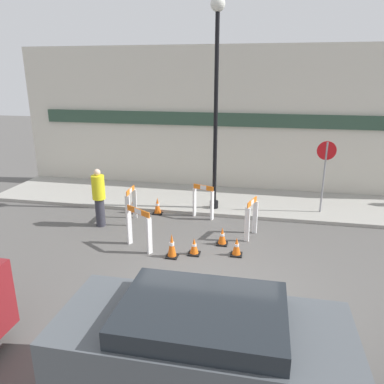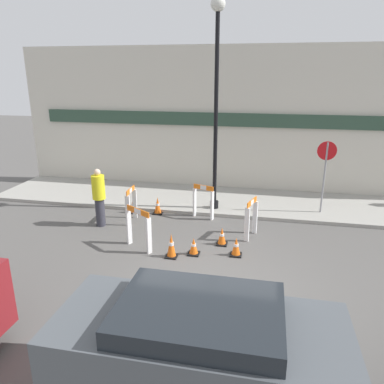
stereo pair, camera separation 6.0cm
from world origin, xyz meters
name	(u,v)px [view 2 (the right image)]	position (x,y,z in m)	size (l,w,h in m)	color
ground_plane	(213,295)	(0.00, 0.00, 0.00)	(60.00, 60.00, 0.00)	#565451
sidewalk_slab	(238,201)	(0.00, 6.03, 0.06)	(18.00, 3.05, 0.11)	#9E9B93
storefront_facade	(244,121)	(0.00, 7.63, 2.75)	(18.00, 0.22, 5.50)	beige
streetlamp_post	(217,82)	(-0.73, 5.05, 4.22)	(0.44, 0.44, 6.51)	black
stop_sign	(325,166)	(2.77, 5.36, 1.69)	(0.60, 0.06, 2.35)	gray
barricade_0	(251,218)	(0.60, 3.15, 0.59)	(0.34, 0.71, 1.14)	white
barricade_1	(203,201)	(-0.99, 4.35, 0.58)	(0.72, 0.37, 1.10)	white
barricade_2	(131,204)	(-3.14, 3.58, 0.58)	(0.15, 0.71, 1.11)	white
barricade_3	(139,227)	(-2.28, 1.82, 0.62)	(0.84, 0.60, 1.14)	white
traffic_cone_0	(133,206)	(-3.37, 4.32, 0.24)	(0.30, 0.30, 0.51)	black
traffic_cone_1	(194,247)	(-0.78, 1.77, 0.21)	(0.30, 0.30, 0.45)	black
traffic_cone_2	(222,237)	(-0.14, 2.49, 0.24)	(0.30, 0.30, 0.50)	black
traffic_cone_3	(158,206)	(-2.54, 4.40, 0.27)	(0.30, 0.30, 0.57)	black
traffic_cone_4	(171,246)	(-1.31, 1.51, 0.31)	(0.30, 0.30, 0.64)	black
traffic_cone_5	(236,247)	(0.30, 1.93, 0.24)	(0.30, 0.30, 0.50)	black
person_worker	(99,196)	(-3.96, 3.08, 0.96)	(0.43, 0.43, 1.80)	#33333D
parked_car_1	(199,352)	(0.22, -2.80, 0.95)	(3.87, 1.83, 1.69)	#4C5156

